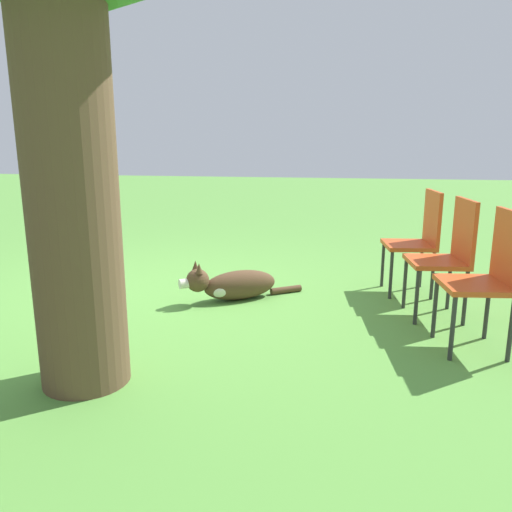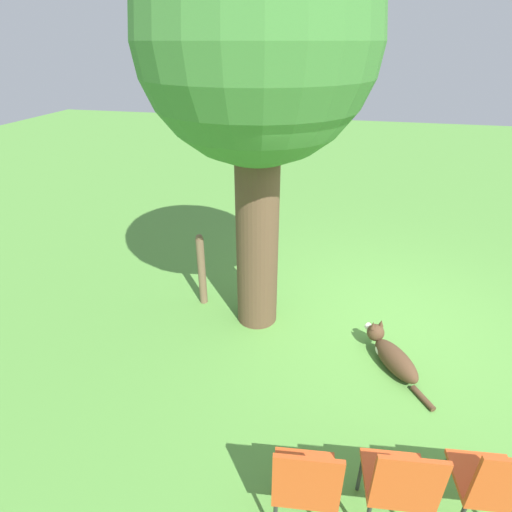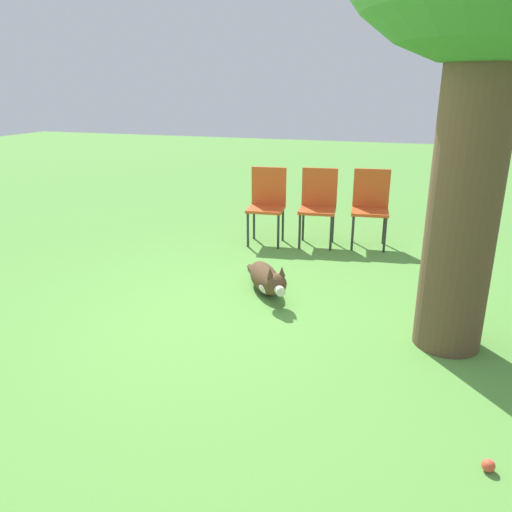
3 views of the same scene
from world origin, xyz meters
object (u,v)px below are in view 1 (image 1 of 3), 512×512
Objects in this scene: red_chair_0 at (419,235)px; red_chair_1 at (448,251)px; dog at (232,285)px; red_chair_2 at (489,272)px.

red_chair_1 is at bearing 95.56° from red_chair_0.
red_chair_1 reaches higher than dog.
red_chair_2 is at bearing 95.56° from red_chair_1.
dog is 1.07× the size of red_chair_1.
red_chair_1 is 0.64m from red_chair_2.
red_chair_1 is (-1.75, 0.13, 0.40)m from dog.
red_chair_0 is 1.00× the size of red_chair_2.
red_chair_0 and red_chair_2 have the same top height.
dog is at bearing 10.55° from red_chair_0.
red_chair_2 is at bearing 125.38° from dog.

